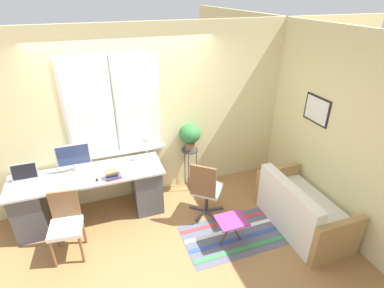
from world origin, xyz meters
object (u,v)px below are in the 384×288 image
keyboard (77,183)px  couch_loveseat (301,211)px  mouse (97,180)px  desk_chair_wooden (66,223)px  office_chair_swivel (206,189)px  desk_lamp (146,145)px  plant_stand (190,154)px  folding_stool (232,222)px  book_stack (113,175)px  potted_plant (190,135)px  laptop (25,180)px  monitor (74,158)px

keyboard → couch_loveseat: 3.12m
mouse → desk_chair_wooden: 0.67m
office_chair_swivel → desk_lamp: bearing=-3.3°
mouse → plant_stand: bearing=16.8°
plant_stand → folding_stool: bearing=-86.1°
book_stack → potted_plant: (1.28, 0.45, 0.20)m
desk_chair_wooden → desk_lamp: bearing=37.2°
book_stack → potted_plant: size_ratio=0.51×
mouse → desk_lamp: 0.86m
laptop → desk_lamp: size_ratio=0.87×
couch_loveseat → keyboard: bearing=71.0°
plant_stand → couch_loveseat: bearing=-50.8°
laptop → mouse: size_ratio=5.11×
couch_loveseat → potted_plant: size_ratio=3.22×
mouse → plant_stand: 1.56m
book_stack → office_chair_swivel: (1.26, -0.31, -0.32)m
keyboard → office_chair_swivel: office_chair_swivel is taller
mouse → office_chair_swivel: (1.47, -0.31, -0.29)m
desk_chair_wooden → folding_stool: size_ratio=2.14×
keyboard → potted_plant: 1.81m
keyboard → potted_plant: (1.75, 0.43, 0.24)m
desk_lamp → office_chair_swivel: 1.10m
monitor → desk_chair_wooden: monitor is taller
desk_chair_wooden → plant_stand: (1.94, 0.84, 0.18)m
laptop → office_chair_swivel: 2.46m
book_stack → desk_chair_wooden: 0.84m
laptop → couch_loveseat: (3.57, -1.24, -0.54)m
mouse → folding_stool: mouse is taller
laptop → keyboard: laptop is taller
plant_stand → laptop: bearing=-175.3°
book_stack → desk_lamp: bearing=31.6°
desk_lamp → book_stack: desk_lamp is taller
office_chair_swivel → potted_plant: potted_plant is taller
plant_stand → desk_lamp: bearing=-171.2°
monitor → plant_stand: (1.75, 0.10, -0.33)m
office_chair_swivel → mouse: bearing=27.1°
laptop → desk_chair_wooden: size_ratio=0.39×
folding_stool → laptop: bearing=154.2°
laptop → keyboard: size_ratio=0.87×
couch_loveseat → potted_plant: 1.99m
monitor → folding_stool: size_ratio=1.11×
desk_lamp → office_chair_swivel: desk_lamp is taller
desk_chair_wooden → potted_plant: bearing=29.6°
mouse → monitor: bearing=127.0°
desk_chair_wooden → potted_plant: size_ratio=1.97×
monitor → book_stack: (0.47, -0.35, -0.17)m
desk_chair_wooden → office_chair_swivel: office_chair_swivel is taller
mouse → office_chair_swivel: size_ratio=0.07×
desk_lamp → folding_stool: desk_lamp is taller
couch_loveseat → mouse: bearing=69.7°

